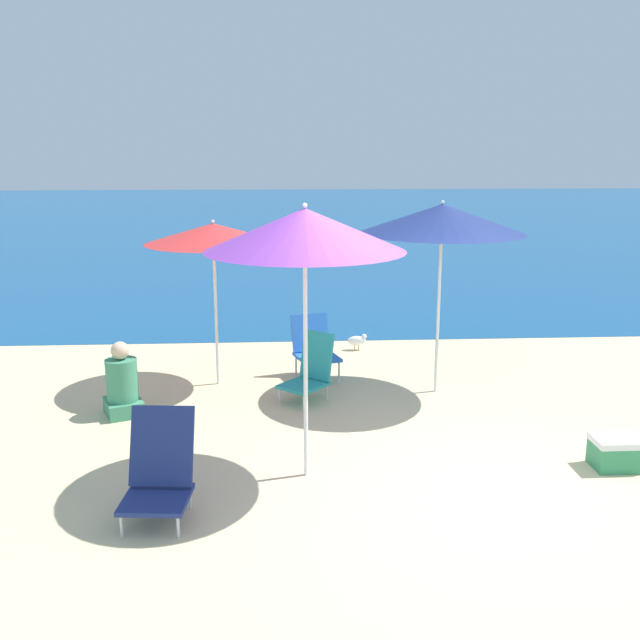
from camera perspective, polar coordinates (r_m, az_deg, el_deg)
ground_plane at (r=6.13m, az=10.55°, el=-13.13°), size 60.00×60.00×0.00m
sea_water at (r=30.15m, az=-0.64°, el=8.34°), size 60.00×40.00×0.01m
beach_umbrella_purple at (r=5.68m, az=-1.22°, el=7.20°), size 1.62×1.62×2.32m
beach_umbrella_navy at (r=7.97m, az=9.74°, el=7.97°), size 1.81×1.81×2.19m
beach_umbrella_red at (r=8.23m, az=-8.54°, el=6.84°), size 1.56×1.56×1.95m
beach_chair_navy at (r=5.64m, az=-12.73°, el=-11.62°), size 0.54×0.65×0.80m
beach_chair_teal at (r=7.92m, az=-0.78°, el=-4.02°), size 0.66×0.68×0.75m
beach_chair_blue at (r=8.70m, az=-0.50°, el=-2.10°), size 0.62×0.69×0.75m
person_seated_near at (r=7.76m, az=-15.53°, el=-5.09°), size 0.49×0.53×0.79m
cooler_box at (r=6.86m, az=22.68°, el=-9.75°), size 0.43×0.31×0.28m
seagull at (r=9.91m, az=3.00°, el=-1.63°), size 0.27×0.11×0.23m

